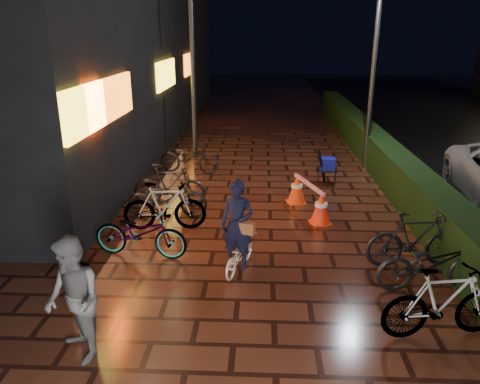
# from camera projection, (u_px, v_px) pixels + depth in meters

# --- Properties ---
(ground) EXTENTS (80.00, 80.00, 0.00)m
(ground) POSITION_uv_depth(u_px,v_px,m) (273.00, 283.00, 7.79)
(ground) COLOR #381911
(ground) RESTS_ON ground
(hedge) EXTENTS (0.70, 20.00, 1.00)m
(hedge) POSITION_uv_depth(u_px,v_px,m) (371.00, 145.00, 15.03)
(hedge) COLOR black
(hedge) RESTS_ON ground
(bystander_person) EXTENTS (1.00, 1.03, 1.67)m
(bystander_person) POSITION_uv_depth(u_px,v_px,m) (73.00, 300.00, 5.76)
(bystander_person) COLOR #535355
(bystander_person) RESTS_ON ground
(storefront_block) EXTENTS (12.09, 22.00, 9.00)m
(storefront_block) POSITION_uv_depth(u_px,v_px,m) (18.00, 16.00, 17.61)
(storefront_block) COLOR black
(storefront_block) RESTS_ON ground
(lamp_post_hedge) EXTENTS (0.50, 0.14, 5.21)m
(lamp_post_hedge) POSITION_uv_depth(u_px,v_px,m) (373.00, 72.00, 13.42)
(lamp_post_hedge) COLOR black
(lamp_post_hedge) RESTS_ON ground
(lamp_post_sf) EXTENTS (0.52, 0.19, 5.39)m
(lamp_post_sf) POSITION_uv_depth(u_px,v_px,m) (193.00, 65.00, 14.56)
(lamp_post_sf) COLOR black
(lamp_post_sf) RESTS_ON ground
(cyclist) EXTENTS (0.77, 1.24, 1.68)m
(cyclist) POSITION_uv_depth(u_px,v_px,m) (238.00, 238.00, 7.98)
(cyclist) COLOR white
(cyclist) RESTS_ON ground
(traffic_barrier) EXTENTS (0.94, 1.77, 0.72)m
(traffic_barrier) POSITION_uv_depth(u_px,v_px,m) (308.00, 198.00, 10.71)
(traffic_barrier) COLOR red
(traffic_barrier) RESTS_ON ground
(cart_assembly) EXTENTS (0.64, 0.58, 1.06)m
(cart_assembly) POSITION_uv_depth(u_px,v_px,m) (327.00, 165.00, 12.62)
(cart_assembly) COLOR black
(cart_assembly) RESTS_ON ground
(parked_bikes_storefront) EXTENTS (2.01, 6.30, 1.04)m
(parked_bikes_storefront) POSITION_uv_depth(u_px,v_px,m) (169.00, 192.00, 10.71)
(parked_bikes_storefront) COLOR black
(parked_bikes_storefront) RESTS_ON ground
(parked_bikes_hedge) EXTENTS (2.06, 2.71, 1.04)m
(parked_bikes_hedge) POSITION_uv_depth(u_px,v_px,m) (429.00, 266.00, 7.31)
(parked_bikes_hedge) COLOR black
(parked_bikes_hedge) RESTS_ON ground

